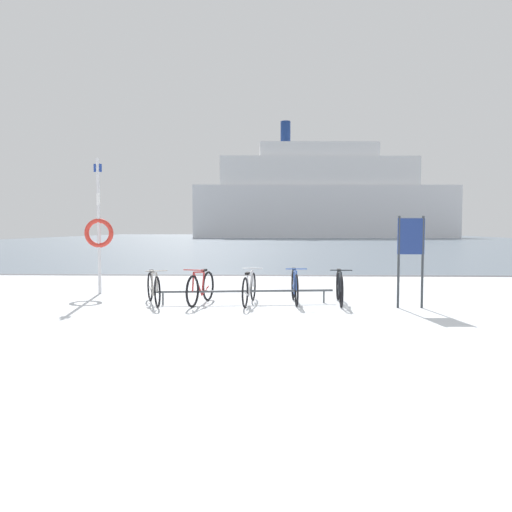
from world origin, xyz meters
The scene contains 10 objects.
ground centered at (0.00, 53.90, -0.04)m, with size 80.00×132.00×0.08m.
bike_rack centered at (-0.62, 3.64, 0.27)m, with size 3.94×0.49×0.31m.
bicycle_0 centered at (-2.61, 3.52, 0.35)m, with size 0.72×1.54×0.78m.
bicycle_1 centered at (-1.58, 3.56, 0.36)m, with size 0.51×1.61×0.80m.
bicycle_2 centered at (-0.51, 3.62, 0.35)m, with size 0.46×1.72×0.77m.
bicycle_3 centered at (0.50, 3.80, 0.37)m, with size 0.46×1.68×0.81m.
bicycle_4 centered at (1.48, 3.73, 0.36)m, with size 0.46×1.72×0.79m.
info_sign centered at (2.88, 3.21, 1.30)m, with size 0.55×0.05×1.92m.
rescue_post centered at (-4.40, 5.16, 1.63)m, with size 0.74×0.11×3.43m.
ferry_ship centered at (8.31, 77.78, 6.68)m, with size 44.66×11.37×19.93m.
Camera 1 is at (0.02, -6.97, 1.67)m, focal length 34.03 mm.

